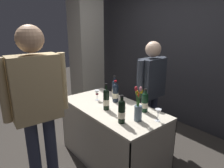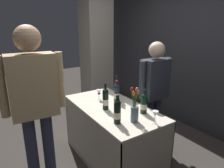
{
  "view_description": "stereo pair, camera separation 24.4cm",
  "coord_description": "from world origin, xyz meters",
  "px_view_note": "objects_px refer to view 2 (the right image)",
  "views": [
    {
      "loc": [
        1.82,
        -1.47,
        1.78
      ],
      "look_at": [
        0.0,
        0.0,
        1.08
      ],
      "focal_mm": 31.95,
      "sensor_mm": 36.0,
      "label": 1
    },
    {
      "loc": [
        1.96,
        -1.27,
        1.78
      ],
      "look_at": [
        0.0,
        0.0,
        1.08
      ],
      "focal_mm": 31.95,
      "sensor_mm": 36.0,
      "label": 2
    }
  ],
  "objects_px": {
    "tasting_table": "(112,124)",
    "flower_vase": "(135,110)",
    "display_bottle_0": "(117,93)",
    "taster_foreground_right": "(34,97)",
    "wine_glass_near_vendor": "(99,92)",
    "wine_glass_mid": "(155,114)",
    "concrete_pillar": "(96,39)",
    "featured_wine_bottle": "(117,89)",
    "vendor_presenter": "(154,88)"
  },
  "relations": [
    {
      "from": "display_bottle_0",
      "to": "vendor_presenter",
      "type": "xyz_separation_m",
      "value": [
        0.17,
        0.52,
        0.02
      ]
    },
    {
      "from": "wine_glass_mid",
      "to": "flower_vase",
      "type": "bearing_deg",
      "value": -131.75
    },
    {
      "from": "wine_glass_mid",
      "to": "taster_foreground_right",
      "type": "height_order",
      "value": "taster_foreground_right"
    },
    {
      "from": "concrete_pillar",
      "to": "flower_vase",
      "type": "xyz_separation_m",
      "value": [
        2.37,
        -0.84,
        -0.55
      ]
    },
    {
      "from": "concrete_pillar",
      "to": "wine_glass_mid",
      "type": "height_order",
      "value": "concrete_pillar"
    },
    {
      "from": "tasting_table",
      "to": "vendor_presenter",
      "type": "relative_size",
      "value": 0.9
    },
    {
      "from": "display_bottle_0",
      "to": "flower_vase",
      "type": "relative_size",
      "value": 0.75
    },
    {
      "from": "vendor_presenter",
      "to": "taster_foreground_right",
      "type": "xyz_separation_m",
      "value": [
        -0.08,
        -1.58,
        0.16
      ]
    },
    {
      "from": "display_bottle_0",
      "to": "wine_glass_near_vendor",
      "type": "relative_size",
      "value": 2.09
    },
    {
      "from": "featured_wine_bottle",
      "to": "display_bottle_0",
      "type": "bearing_deg",
      "value": -33.65
    },
    {
      "from": "concrete_pillar",
      "to": "taster_foreground_right",
      "type": "xyz_separation_m",
      "value": [
        1.88,
        -1.73,
        -0.39
      ]
    },
    {
      "from": "display_bottle_0",
      "to": "tasting_table",
      "type": "bearing_deg",
      "value": -53.75
    },
    {
      "from": "concrete_pillar",
      "to": "featured_wine_bottle",
      "type": "xyz_separation_m",
      "value": [
        1.69,
        -0.61,
        -0.55
      ]
    },
    {
      "from": "display_bottle_0",
      "to": "flower_vase",
      "type": "height_order",
      "value": "flower_vase"
    },
    {
      "from": "concrete_pillar",
      "to": "featured_wine_bottle",
      "type": "distance_m",
      "value": 1.88
    },
    {
      "from": "display_bottle_0",
      "to": "taster_foreground_right",
      "type": "distance_m",
      "value": 1.07
    },
    {
      "from": "vendor_presenter",
      "to": "taster_foreground_right",
      "type": "height_order",
      "value": "taster_foreground_right"
    },
    {
      "from": "display_bottle_0",
      "to": "taster_foreground_right",
      "type": "height_order",
      "value": "taster_foreground_right"
    },
    {
      "from": "display_bottle_0",
      "to": "wine_glass_near_vendor",
      "type": "bearing_deg",
      "value": -142.83
    },
    {
      "from": "wine_glass_near_vendor",
      "to": "vendor_presenter",
      "type": "bearing_deg",
      "value": 61.31
    },
    {
      "from": "featured_wine_bottle",
      "to": "wine_glass_near_vendor",
      "type": "bearing_deg",
      "value": -114.15
    },
    {
      "from": "vendor_presenter",
      "to": "wine_glass_near_vendor",
      "type": "bearing_deg",
      "value": -31.16
    },
    {
      "from": "tasting_table",
      "to": "flower_vase",
      "type": "height_order",
      "value": "flower_vase"
    },
    {
      "from": "wine_glass_mid",
      "to": "concrete_pillar",
      "type": "bearing_deg",
      "value": 164.86
    },
    {
      "from": "wine_glass_near_vendor",
      "to": "taster_foreground_right",
      "type": "distance_m",
      "value": 0.97
    },
    {
      "from": "concrete_pillar",
      "to": "tasting_table",
      "type": "height_order",
      "value": "concrete_pillar"
    },
    {
      "from": "wine_glass_near_vendor",
      "to": "wine_glass_mid",
      "type": "height_order",
      "value": "wine_glass_near_vendor"
    },
    {
      "from": "concrete_pillar",
      "to": "featured_wine_bottle",
      "type": "relative_size",
      "value": 9.0
    },
    {
      "from": "flower_vase",
      "to": "wine_glass_mid",
      "type": "bearing_deg",
      "value": 48.25
    },
    {
      "from": "concrete_pillar",
      "to": "tasting_table",
      "type": "distance_m",
      "value": 2.27
    },
    {
      "from": "tasting_table",
      "to": "taster_foreground_right",
      "type": "height_order",
      "value": "taster_foreground_right"
    },
    {
      "from": "display_bottle_0",
      "to": "vendor_presenter",
      "type": "bearing_deg",
      "value": 72.35
    },
    {
      "from": "concrete_pillar",
      "to": "vendor_presenter",
      "type": "bearing_deg",
      "value": -4.42
    },
    {
      "from": "concrete_pillar",
      "to": "wine_glass_near_vendor",
      "type": "bearing_deg",
      "value": -27.63
    },
    {
      "from": "display_bottle_0",
      "to": "taster_foreground_right",
      "type": "relative_size",
      "value": 0.17
    },
    {
      "from": "concrete_pillar",
      "to": "wine_glass_near_vendor",
      "type": "height_order",
      "value": "concrete_pillar"
    },
    {
      "from": "display_bottle_0",
      "to": "taster_foreground_right",
      "type": "xyz_separation_m",
      "value": [
        0.09,
        -1.05,
        0.18
      ]
    },
    {
      "from": "vendor_presenter",
      "to": "display_bottle_0",
      "type": "bearing_deg",
      "value": -20.12
    },
    {
      "from": "concrete_pillar",
      "to": "wine_glass_mid",
      "type": "xyz_separation_m",
      "value": [
        2.51,
        -0.68,
        -0.59
      ]
    },
    {
      "from": "display_bottle_0",
      "to": "vendor_presenter",
      "type": "height_order",
      "value": "vendor_presenter"
    },
    {
      "from": "wine_glass_near_vendor",
      "to": "tasting_table",
      "type": "bearing_deg",
      "value": 2.26
    },
    {
      "from": "tasting_table",
      "to": "flower_vase",
      "type": "bearing_deg",
      "value": -2.53
    },
    {
      "from": "tasting_table",
      "to": "wine_glass_near_vendor",
      "type": "distance_m",
      "value": 0.47
    },
    {
      "from": "tasting_table",
      "to": "taster_foreground_right",
      "type": "relative_size",
      "value": 0.8
    },
    {
      "from": "wine_glass_near_vendor",
      "to": "flower_vase",
      "type": "relative_size",
      "value": 0.36
    },
    {
      "from": "wine_glass_mid",
      "to": "featured_wine_bottle",
      "type": "bearing_deg",
      "value": 174.9
    },
    {
      "from": "concrete_pillar",
      "to": "tasting_table",
      "type": "relative_size",
      "value": 2.08
    },
    {
      "from": "tasting_table",
      "to": "vendor_presenter",
      "type": "height_order",
      "value": "vendor_presenter"
    },
    {
      "from": "wine_glass_near_vendor",
      "to": "featured_wine_bottle",
      "type": "bearing_deg",
      "value": 65.85
    },
    {
      "from": "tasting_table",
      "to": "featured_wine_bottle",
      "type": "relative_size",
      "value": 4.33
    }
  ]
}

